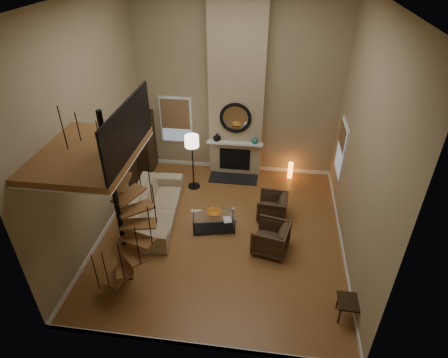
# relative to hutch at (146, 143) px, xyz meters

# --- Properties ---
(ground) EXTENTS (6.00, 6.50, 0.01)m
(ground) POSITION_rel_hutch_xyz_m (2.82, -2.83, -0.95)
(ground) COLOR #A66D35
(ground) RESTS_ON ground
(back_wall) EXTENTS (6.00, 0.02, 5.50)m
(back_wall) POSITION_rel_hutch_xyz_m (2.82, 0.42, 1.80)
(back_wall) COLOR tan
(back_wall) RESTS_ON ground
(front_wall) EXTENTS (6.00, 0.02, 5.50)m
(front_wall) POSITION_rel_hutch_xyz_m (2.82, -6.08, 1.80)
(front_wall) COLOR tan
(front_wall) RESTS_ON ground
(left_wall) EXTENTS (0.02, 6.50, 5.50)m
(left_wall) POSITION_rel_hutch_xyz_m (-0.18, -2.83, 1.80)
(left_wall) COLOR tan
(left_wall) RESTS_ON ground
(right_wall) EXTENTS (0.02, 6.50, 5.50)m
(right_wall) POSITION_rel_hutch_xyz_m (5.82, -2.83, 1.80)
(right_wall) COLOR tan
(right_wall) RESTS_ON ground
(baseboard_back) EXTENTS (6.00, 0.02, 0.12)m
(baseboard_back) POSITION_rel_hutch_xyz_m (2.82, 0.41, -0.89)
(baseboard_back) COLOR white
(baseboard_back) RESTS_ON ground
(baseboard_front) EXTENTS (6.00, 0.02, 0.12)m
(baseboard_front) POSITION_rel_hutch_xyz_m (2.82, -6.07, -0.89)
(baseboard_front) COLOR white
(baseboard_front) RESTS_ON ground
(baseboard_left) EXTENTS (0.02, 6.50, 0.12)m
(baseboard_left) POSITION_rel_hutch_xyz_m (-0.17, -2.83, -0.89)
(baseboard_left) COLOR white
(baseboard_left) RESTS_ON ground
(baseboard_right) EXTENTS (0.02, 6.50, 0.12)m
(baseboard_right) POSITION_rel_hutch_xyz_m (5.81, -2.83, -0.89)
(baseboard_right) COLOR white
(baseboard_right) RESTS_ON ground
(chimney_breast) EXTENTS (1.60, 0.38, 5.50)m
(chimney_breast) POSITION_rel_hutch_xyz_m (2.82, 0.23, 1.80)
(chimney_breast) COLOR tan
(chimney_breast) RESTS_ON ground
(hearth) EXTENTS (1.50, 0.60, 0.04)m
(hearth) POSITION_rel_hutch_xyz_m (2.82, -0.26, -0.93)
(hearth) COLOR black
(hearth) RESTS_ON ground
(firebox) EXTENTS (0.95, 0.02, 0.72)m
(firebox) POSITION_rel_hutch_xyz_m (2.82, 0.03, -0.40)
(firebox) COLOR black
(firebox) RESTS_ON chimney_breast
(mantel) EXTENTS (1.70, 0.18, 0.06)m
(mantel) POSITION_rel_hutch_xyz_m (2.82, -0.05, 0.20)
(mantel) COLOR white
(mantel) RESTS_ON chimney_breast
(mirror_frame) EXTENTS (0.94, 0.10, 0.94)m
(mirror_frame) POSITION_rel_hutch_xyz_m (2.82, 0.01, 1.00)
(mirror_frame) COLOR black
(mirror_frame) RESTS_ON chimney_breast
(mirror_disc) EXTENTS (0.80, 0.01, 0.80)m
(mirror_disc) POSITION_rel_hutch_xyz_m (2.82, 0.02, 1.00)
(mirror_disc) COLOR white
(mirror_disc) RESTS_ON chimney_breast
(vase_left) EXTENTS (0.24, 0.24, 0.25)m
(vase_left) POSITION_rel_hutch_xyz_m (2.27, -0.01, 0.35)
(vase_left) COLOR black
(vase_left) RESTS_ON mantel
(vase_right) EXTENTS (0.20, 0.20, 0.21)m
(vase_right) POSITION_rel_hutch_xyz_m (3.42, -0.01, 0.33)
(vase_right) COLOR #1C6360
(vase_right) RESTS_ON mantel
(window_back) EXTENTS (1.02, 0.06, 1.52)m
(window_back) POSITION_rel_hutch_xyz_m (0.92, 0.39, 0.67)
(window_back) COLOR white
(window_back) RESTS_ON back_wall
(window_right) EXTENTS (0.06, 1.02, 1.52)m
(window_right) POSITION_rel_hutch_xyz_m (5.79, -0.83, 0.68)
(window_right) COLOR white
(window_right) RESTS_ON right_wall
(entry_door) EXTENTS (0.10, 1.05, 2.16)m
(entry_door) POSITION_rel_hutch_xyz_m (-0.14, -1.03, 0.10)
(entry_door) COLOR white
(entry_door) RESTS_ON ground
(loft) EXTENTS (1.70, 2.20, 1.09)m
(loft) POSITION_rel_hutch_xyz_m (0.77, -4.63, 2.29)
(loft) COLOR brown
(loft) RESTS_ON left_wall
(spiral_stair) EXTENTS (1.47, 1.47, 4.06)m
(spiral_stair) POSITION_rel_hutch_xyz_m (1.04, -4.62, 0.83)
(spiral_stair) COLOR black
(spiral_stair) RESTS_ON ground
(hutch) EXTENTS (0.40, 0.86, 1.92)m
(hutch) POSITION_rel_hutch_xyz_m (0.00, 0.00, 0.00)
(hutch) COLOR black
(hutch) RESTS_ON ground
(sofa) EXTENTS (1.36, 2.93, 0.83)m
(sofa) POSITION_rel_hutch_xyz_m (0.96, -2.45, -0.55)
(sofa) COLOR tan
(sofa) RESTS_ON ground
(armchair_near) EXTENTS (0.83, 0.81, 0.70)m
(armchair_near) POSITION_rel_hutch_xyz_m (4.13, -2.02, -0.60)
(armchair_near) COLOR #44301F
(armchair_near) RESTS_ON ground
(armchair_far) EXTENTS (0.97, 0.96, 0.75)m
(armchair_far) POSITION_rel_hutch_xyz_m (4.14, -3.28, -0.60)
(armchair_far) COLOR #44301F
(armchair_far) RESTS_ON ground
(coffee_table) EXTENTS (1.23, 0.80, 0.44)m
(coffee_table) POSITION_rel_hutch_xyz_m (2.59, -2.70, -0.67)
(coffee_table) COLOR silver
(coffee_table) RESTS_ON ground
(bowl) EXTENTS (0.36, 0.36, 0.09)m
(bowl) POSITION_rel_hutch_xyz_m (2.59, -2.65, -0.45)
(bowl) COLOR orange
(bowl) RESTS_ON coffee_table
(book) EXTENTS (0.25, 0.30, 0.03)m
(book) POSITION_rel_hutch_xyz_m (2.94, -2.85, -0.49)
(book) COLOR gray
(book) RESTS_ON coffee_table
(floor_lamp) EXTENTS (0.41, 0.41, 1.71)m
(floor_lamp) POSITION_rel_hutch_xyz_m (1.68, -0.84, 0.46)
(floor_lamp) COLOR black
(floor_lamp) RESTS_ON ground
(accent_lamp) EXTENTS (0.15, 0.15, 0.54)m
(accent_lamp) POSITION_rel_hutch_xyz_m (4.57, 0.10, -0.70)
(accent_lamp) COLOR orange
(accent_lamp) RESTS_ON ground
(side_chair) EXTENTS (0.47, 0.47, 0.98)m
(side_chair) POSITION_rel_hutch_xyz_m (5.75, -4.99, -0.42)
(side_chair) COLOR black
(side_chair) RESTS_ON ground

